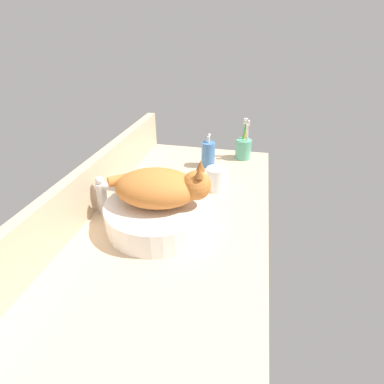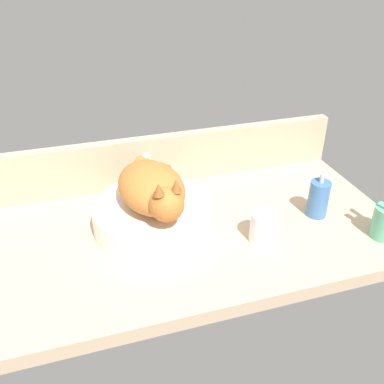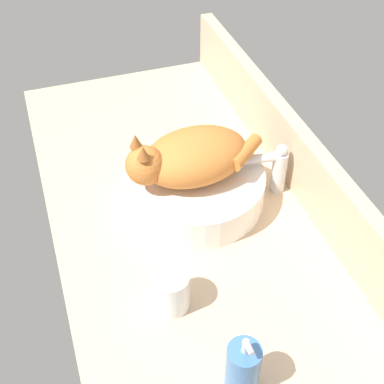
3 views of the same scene
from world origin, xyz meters
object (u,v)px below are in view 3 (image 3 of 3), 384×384
Objects in this scene: cat at (190,157)px; soap_dispenser at (243,368)px; faucet at (275,167)px; water_glass at (170,292)px; sink_basin at (195,187)px.

cat is 48.30cm from soap_dispenser.
faucet is 1.56× the size of water_glass.
water_glass is (27.11, -14.34, -0.15)cm from sink_basin.
faucet is at bearing 82.17° from sink_basin.
cat is at bearing 172.38° from soap_dispenser.
faucet is at bearing 83.30° from cat.
soap_dispenser is at bearing -9.18° from sink_basin.
sink_basin is at bearing -97.83° from faucet.
faucet reaches higher than water_glass.
cat is at bearing 154.21° from water_glass.
soap_dispenser is (44.79, -26.87, -1.68)cm from faucet.
faucet is at bearing 149.04° from soap_dispenser.
cat is (0.23, -1.35, 9.71)cm from sink_basin.
faucet is (2.41, 20.55, -6.36)cm from cat.
sink_basin is 3.77× the size of water_glass.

